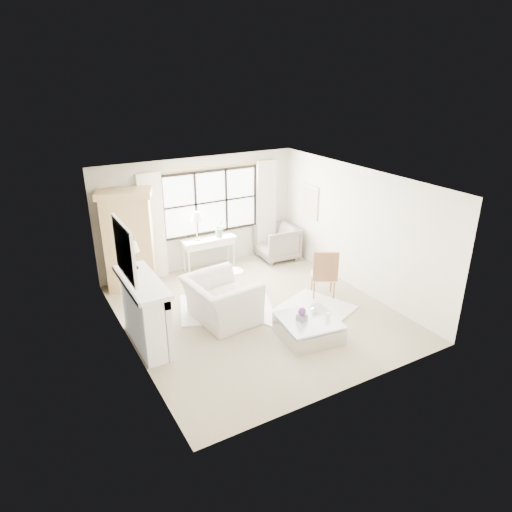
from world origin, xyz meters
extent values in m
plane|color=tan|center=(0.00, 0.00, 0.00)|extent=(5.50, 5.50, 0.00)
plane|color=white|center=(0.00, 0.00, 2.70)|extent=(5.50, 5.50, 0.00)
plane|color=beige|center=(0.00, 2.75, 1.35)|extent=(5.00, 0.00, 5.00)
plane|color=silver|center=(0.00, -2.75, 1.35)|extent=(5.00, 0.00, 5.00)
plane|color=silver|center=(-2.50, 0.00, 1.35)|extent=(0.00, 5.50, 5.50)
plane|color=white|center=(2.50, 0.00, 1.35)|extent=(0.00, 5.50, 5.50)
cube|color=white|center=(0.30, 2.73, 1.60)|extent=(2.40, 0.02, 1.50)
cylinder|color=#AB873B|center=(0.30, 2.67, 2.47)|extent=(3.30, 0.04, 0.04)
cube|color=white|center=(-1.20, 2.65, 1.24)|extent=(0.55, 0.10, 2.47)
cube|color=beige|center=(1.80, 2.65, 1.24)|extent=(0.55, 0.10, 2.47)
cube|color=white|center=(-2.29, 0.00, 0.59)|extent=(0.34, 1.50, 1.18)
cube|color=#ADADB4|center=(-2.12, 0.00, 0.53)|extent=(0.03, 1.22, 0.97)
cube|color=black|center=(-2.11, 0.00, 0.32)|extent=(0.06, 0.52, 0.50)
cube|color=white|center=(-2.25, 0.00, 1.22)|extent=(0.58, 1.66, 0.08)
cube|color=white|center=(-2.47, 0.00, 1.84)|extent=(0.05, 1.15, 0.95)
cube|color=#B4BAC0|center=(-2.44, 0.00, 1.84)|extent=(0.02, 1.00, 0.80)
cube|color=silver|center=(2.47, 1.70, 1.55)|extent=(0.04, 0.62, 0.82)
cube|color=beige|center=(2.45, 1.70, 1.55)|extent=(0.01, 0.52, 0.72)
cylinder|color=black|center=(-2.20, 0.51, 1.27)|extent=(0.12, 0.12, 0.03)
cylinder|color=black|center=(-2.20, 0.51, 1.44)|extent=(0.03, 0.03, 0.30)
cone|color=#FAECCC|center=(-2.20, 0.51, 1.68)|extent=(0.22, 0.22, 0.18)
cube|color=tan|center=(-1.83, 2.36, 1.05)|extent=(1.15, 0.92, 2.10)
cube|color=tan|center=(-1.83, 2.36, 2.17)|extent=(1.30, 1.06, 0.14)
cube|color=white|center=(0.08, 2.47, 0.68)|extent=(1.24, 0.41, 0.14)
cube|color=white|center=(0.08, 2.47, 0.77)|extent=(1.30, 0.45, 0.06)
cylinder|color=#AC893C|center=(-0.20, 2.48, 0.82)|extent=(0.14, 0.14, 0.03)
cylinder|color=#AC893C|center=(-0.20, 2.48, 1.06)|extent=(0.02, 0.02, 0.46)
cone|color=#EFE5C3|center=(-0.20, 2.48, 1.38)|extent=(0.28, 0.28, 0.22)
imported|color=#5C7951|center=(0.37, 2.45, 1.04)|extent=(0.34, 0.33, 0.48)
cylinder|color=white|center=(0.05, 1.06, 0.01)|extent=(0.26, 0.26, 0.03)
cylinder|color=white|center=(0.05, 1.06, 0.25)|extent=(0.06, 0.06, 0.44)
cylinder|color=white|center=(0.05, 1.06, 0.49)|extent=(0.40, 0.40, 0.03)
cube|color=white|center=(-0.44, 0.50, 0.02)|extent=(2.18, 1.85, 0.03)
cube|color=white|center=(0.87, -0.58, 0.02)|extent=(2.12, 1.87, 0.03)
imported|color=beige|center=(-0.73, 0.09, 0.43)|extent=(1.29, 1.44, 0.87)
imported|color=gray|center=(1.87, 2.22, 0.44)|extent=(1.03, 1.00, 0.87)
cube|color=white|center=(1.61, -0.06, 0.46)|extent=(0.64, 0.64, 0.07)
cube|color=#91613C|center=(1.50, -0.26, 0.78)|extent=(0.44, 0.28, 0.60)
cube|color=silver|center=(0.37, -1.27, 0.16)|extent=(1.12, 1.12, 0.32)
cube|color=silver|center=(0.37, -1.27, 0.36)|extent=(1.12, 1.12, 0.04)
cube|color=slate|center=(0.23, -1.24, 0.44)|extent=(0.18, 0.18, 0.11)
sphere|color=#61327D|center=(0.23, -1.24, 0.57)|extent=(0.15, 0.15, 0.15)
cylinder|color=white|center=(0.67, -1.42, 0.44)|extent=(0.08, 0.08, 0.12)
imported|color=silver|center=(0.60, -1.12, 0.46)|extent=(0.17, 0.17, 0.15)
camera|label=1|loc=(-4.00, -7.02, 4.57)|focal=32.00mm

